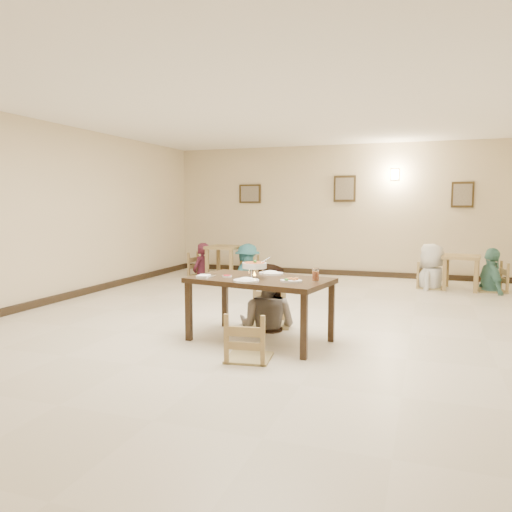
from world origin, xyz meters
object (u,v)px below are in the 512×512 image
at_px(chair_far, 270,287).
at_px(curry_warmer, 255,266).
at_px(main_diner, 268,263).
at_px(bg_chair_rr, 492,264).
at_px(bg_table_left, 225,252).
at_px(bg_diner_b, 247,244).
at_px(bg_chair_ll, 201,254).
at_px(main_table, 260,285).
at_px(chair_near, 249,314).
at_px(bg_chair_rl, 432,263).
at_px(bg_diner_c, 432,244).
at_px(bg_diner_d, 493,248).
at_px(bg_table_right, 461,262).
at_px(bg_diner_a, 201,243).
at_px(drink_glass, 316,275).
at_px(bg_chair_lr, 247,257).

distance_m(chair_far, curry_warmer, 0.88).
xyz_separation_m(main_diner, bg_chair_rr, (3.16, 4.07, -0.35)).
height_order(bg_table_left, bg_diner_b, bg_diner_b).
xyz_separation_m(main_diner, bg_chair_ll, (-2.92, 4.10, -0.36)).
bearing_deg(main_table, chair_near, -70.18).
distance_m(chair_near, bg_table_left, 6.05).
bearing_deg(curry_warmer, bg_chair_rl, 66.90).
bearing_deg(bg_chair_rl, bg_diner_c, 0.00).
relative_size(main_table, bg_diner_c, 1.01).
xyz_separation_m(bg_diner_b, bg_diner_d, (4.94, 0.01, 0.05)).
height_order(main_diner, bg_chair_rl, main_diner).
xyz_separation_m(main_diner, bg_table_right, (2.62, 4.05, -0.33)).
relative_size(bg_table_left, bg_diner_c, 0.42).
relative_size(bg_table_left, bg_chair_ll, 0.72).
height_order(curry_warmer, bg_chair_rl, curry_warmer).
bearing_deg(bg_diner_c, bg_table_left, -76.35).
height_order(bg_table_right, bg_diner_a, bg_diner_a).
xyz_separation_m(main_table, bg_diner_c, (1.97, 4.71, 0.19)).
bearing_deg(chair_far, bg_table_right, 37.93).
xyz_separation_m(drink_glass, bg_diner_d, (2.36, 4.73, -0.01)).
bearing_deg(bg_table_right, main_table, -118.13).
height_order(bg_chair_ll, bg_diner_b, bg_diner_b).
bearing_deg(bg_chair_rr, chair_far, -47.97).
relative_size(drink_glass, bg_diner_c, 0.09).
xyz_separation_m(bg_chair_rr, bg_diner_d, (-0.00, 0.00, 0.31)).
bearing_deg(bg_table_left, drink_glass, -56.67).
bearing_deg(bg_chair_rr, bg_chair_lr, -99.21).
bearing_deg(main_table, bg_chair_rl, 77.70).
bearing_deg(main_diner, bg_diner_d, -122.12).
height_order(main_diner, bg_chair_ll, main_diner).
xyz_separation_m(chair_far, curry_warmer, (0.06, -0.79, 0.39)).
bearing_deg(drink_glass, bg_chair_rl, 74.81).
relative_size(chair_far, bg_table_right, 1.44).
xyz_separation_m(bg_chair_ll, bg_chair_rr, (6.08, -0.04, 0.01)).
distance_m(chair_near, main_diner, 1.43).
height_order(bg_chair_ll, bg_diner_a, bg_diner_a).
height_order(main_table, bg_diner_a, bg_diner_a).
distance_m(chair_near, bg_diner_d, 6.18).
xyz_separation_m(main_diner, drink_glass, (0.80, -0.66, -0.03)).
height_order(bg_chair_rr, bg_diner_a, bg_diner_a).
bearing_deg(bg_table_left, bg_table_right, -0.75).
bearing_deg(drink_glass, main_table, 178.33).
relative_size(bg_chair_rr, bg_diner_c, 0.60).
bearing_deg(drink_glass, bg_chair_ll, 127.95).
relative_size(chair_near, bg_table_right, 1.33).
bearing_deg(bg_chair_ll, bg_diner_b, -86.73).
height_order(drink_glass, bg_table_left, drink_glass).
distance_m(bg_chair_ll, bg_diner_b, 1.18).
distance_m(main_diner, bg_table_right, 4.84).
bearing_deg(bg_diner_a, main_table, 40.14).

